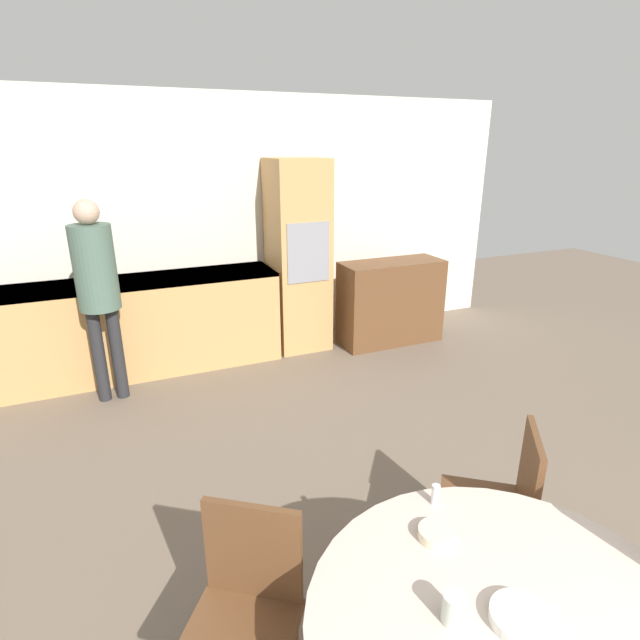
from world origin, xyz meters
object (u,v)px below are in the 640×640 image
Objects in this scene: chair_far_right at (503,501)px; cup at (454,608)px; bowl_centre at (522,619)px; bowl_far at (436,534)px; chair_far_left at (246,607)px; person_standing at (97,280)px; oven_unit at (298,257)px; sideboard at (391,302)px.

chair_far_right is 8.92× the size of cup.
bowl_centre is 0.39m from bowl_far.
chair_far_left is 6.62× the size of bowl_far.
person_standing is (-1.69, 2.87, 0.57)m from chair_far_right.
oven_unit is 1.16× the size of person_standing.
person_standing reaches higher than chair_far_right.
cup is (-0.77, -0.58, 0.30)m from chair_far_right.
chair_far_left is at bearing 162.27° from bowl_far.
person_standing is at bearing 104.92° from cup.
sideboard is (0.97, -0.31, -0.53)m from oven_unit.
bowl_centre is (-1.81, -3.74, 0.31)m from sideboard.
sideboard is 2.98m from person_standing.
person_standing is (-0.40, 2.94, 0.57)m from chair_far_left.
cup is 0.33m from bowl_far.
person_standing is 3.72m from bowl_centre.
sideboard is 4.02m from chair_far_left.
chair_far_right is (-0.26, -3.38, -0.49)m from oven_unit.
chair_far_left is at bearing -82.19° from person_standing.
cup is at bearing -9.00° from chair_far_left.
bowl_far is (-0.87, -3.66, -0.22)m from oven_unit.
person_standing reaches higher than sideboard.
sideboard is 4.17m from bowl_centre.
oven_unit is at bearing 75.46° from cup.
chair_far_right is at bearing 24.71° from bowl_far.
cup reaches higher than bowl_centre.
sideboard is 8.56× the size of bowl_far.
chair_far_right is (-1.23, -3.07, 0.04)m from sideboard.
sideboard is 11.53× the size of cup.
chair_far_left is 0.78m from cup.
person_standing is 3.34m from bowl_far.
chair_far_right is at bearing 48.75° from bowl_centre.
chair_far_right reaches higher than bowl_centre.
oven_unit is 3.81m from chair_far_left.
oven_unit reaches higher than bowl_far.
cup is (0.52, -0.51, 0.30)m from chair_far_left.
person_standing reaches higher than cup.
oven_unit reaches higher than cup.
oven_unit is 20.15× the size of cup.
bowl_centre is at bearing -72.71° from person_standing.
sideboard is 4.17m from cup.
chair_far_right reaches higher than bowl_far.
bowl_far is (-0.62, -0.28, 0.27)m from chair_far_right.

